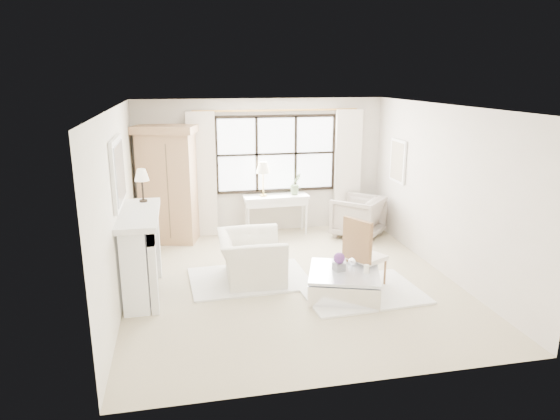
# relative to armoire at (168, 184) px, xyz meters

# --- Properties ---
(floor) EXTENTS (5.50, 5.50, 0.00)m
(floor) POSITION_rel_armoire_xyz_m (1.86, -2.42, -1.14)
(floor) COLOR #C4B492
(floor) RESTS_ON ground
(ceiling) EXTENTS (5.50, 5.50, 0.00)m
(ceiling) POSITION_rel_armoire_xyz_m (1.86, -2.42, 1.56)
(ceiling) COLOR white
(ceiling) RESTS_ON ground
(wall_back) EXTENTS (5.00, 0.00, 5.00)m
(wall_back) POSITION_rel_armoire_xyz_m (1.86, 0.33, 0.21)
(wall_back) COLOR beige
(wall_back) RESTS_ON ground
(wall_front) EXTENTS (5.00, 0.00, 5.00)m
(wall_front) POSITION_rel_armoire_xyz_m (1.86, -5.17, 0.21)
(wall_front) COLOR silver
(wall_front) RESTS_ON ground
(wall_left) EXTENTS (0.00, 5.50, 5.50)m
(wall_left) POSITION_rel_armoire_xyz_m (-0.64, -2.42, 0.21)
(wall_left) COLOR white
(wall_left) RESTS_ON ground
(wall_right) EXTENTS (0.00, 5.50, 5.50)m
(wall_right) POSITION_rel_armoire_xyz_m (4.36, -2.42, 0.21)
(wall_right) COLOR beige
(wall_right) RESTS_ON ground
(window_pane) EXTENTS (2.40, 0.02, 1.50)m
(window_pane) POSITION_rel_armoire_xyz_m (2.16, 0.31, 0.46)
(window_pane) COLOR white
(window_pane) RESTS_ON wall_back
(window_frame) EXTENTS (2.50, 0.04, 1.50)m
(window_frame) POSITION_rel_armoire_xyz_m (2.16, 0.30, 0.46)
(window_frame) COLOR black
(window_frame) RESTS_ON wall_back
(curtain_rod) EXTENTS (3.30, 0.04, 0.04)m
(curtain_rod) POSITION_rel_armoire_xyz_m (2.16, 0.25, 1.33)
(curtain_rod) COLOR #C89245
(curtain_rod) RESTS_ON wall_back
(curtain_left) EXTENTS (0.55, 0.10, 2.47)m
(curtain_left) POSITION_rel_armoire_xyz_m (0.66, 0.23, 0.10)
(curtain_left) COLOR silver
(curtain_left) RESTS_ON ground
(curtain_right) EXTENTS (0.55, 0.10, 2.47)m
(curtain_right) POSITION_rel_armoire_xyz_m (3.66, 0.23, 0.10)
(curtain_right) COLOR white
(curtain_right) RESTS_ON ground
(fireplace) EXTENTS (0.58, 1.66, 1.26)m
(fireplace) POSITION_rel_armoire_xyz_m (-0.41, -2.42, -0.49)
(fireplace) COLOR white
(fireplace) RESTS_ON ground
(mirror_frame) EXTENTS (0.05, 1.15, 0.95)m
(mirror_frame) POSITION_rel_armoire_xyz_m (-0.61, -2.42, 0.70)
(mirror_frame) COLOR white
(mirror_frame) RESTS_ON wall_left
(mirror_glass) EXTENTS (0.02, 1.00, 0.80)m
(mirror_glass) POSITION_rel_armoire_xyz_m (-0.58, -2.42, 0.70)
(mirror_glass) COLOR silver
(mirror_glass) RESTS_ON wall_left
(art_frame) EXTENTS (0.04, 0.62, 0.82)m
(art_frame) POSITION_rel_armoire_xyz_m (4.33, -0.72, 0.41)
(art_frame) COLOR white
(art_frame) RESTS_ON wall_right
(art_canvas) EXTENTS (0.01, 0.52, 0.72)m
(art_canvas) POSITION_rel_armoire_xyz_m (4.31, -0.72, 0.41)
(art_canvas) COLOR #B9A98F
(art_canvas) RESTS_ON wall_right
(mantel_lamp) EXTENTS (0.22, 0.22, 0.51)m
(mantel_lamp) POSITION_rel_armoire_xyz_m (-0.34, -1.83, 0.51)
(mantel_lamp) COLOR black
(mantel_lamp) RESTS_ON fireplace
(armoire) EXTENTS (1.26, 0.97, 2.24)m
(armoire) POSITION_rel_armoire_xyz_m (0.00, 0.00, 0.00)
(armoire) COLOR tan
(armoire) RESTS_ON floor
(console_table) EXTENTS (1.32, 0.50, 0.80)m
(console_table) POSITION_rel_armoire_xyz_m (2.10, 0.04, -0.74)
(console_table) COLOR white
(console_table) RESTS_ON floor
(console_lamp) EXTENTS (0.28, 0.28, 0.69)m
(console_lamp) POSITION_rel_armoire_xyz_m (1.84, 0.06, 0.22)
(console_lamp) COLOR #AB893B
(console_lamp) RESTS_ON console_table
(orchid_plant) EXTENTS (0.29, 0.26, 0.44)m
(orchid_plant) POSITION_rel_armoire_xyz_m (2.51, 0.05, -0.12)
(orchid_plant) COLOR #5B714B
(orchid_plant) RESTS_ON console_table
(side_table) EXTENTS (0.40, 0.40, 0.51)m
(side_table) POSITION_rel_armoire_xyz_m (1.65, -1.24, -0.81)
(side_table) COLOR silver
(side_table) RESTS_ON floor
(rug_left) EXTENTS (1.90, 1.38, 0.03)m
(rug_left) POSITION_rel_armoire_xyz_m (1.22, -2.21, -1.12)
(rug_left) COLOR white
(rug_left) RESTS_ON floor
(rug_right) EXTENTS (1.83, 1.43, 0.03)m
(rug_right) POSITION_rel_armoire_xyz_m (2.79, -3.04, -1.12)
(rug_right) COLOR white
(rug_right) RESTS_ON floor
(club_armchair) EXTENTS (1.04, 1.18, 0.74)m
(club_armchair) POSITION_rel_armoire_xyz_m (1.26, -2.22, -0.77)
(club_armchair) COLOR white
(club_armchair) RESTS_ON floor
(wingback_chair) EXTENTS (1.25, 1.25, 0.82)m
(wingback_chair) POSITION_rel_armoire_xyz_m (3.67, -0.45, -0.73)
(wingback_chair) COLOR #A5978B
(wingback_chair) RESTS_ON floor
(french_chair) EXTENTS (0.66, 0.65, 1.08)m
(french_chair) POSITION_rel_armoire_xyz_m (2.92, -2.80, -0.83)
(french_chair) COLOR #96693F
(french_chair) RESTS_ON floor
(coffee_table) EXTENTS (1.27, 1.27, 0.38)m
(coffee_table) POSITION_rel_armoire_xyz_m (2.50, -3.06, -0.96)
(coffee_table) COLOR silver
(coffee_table) RESTS_ON floor
(planter_box) EXTENTS (0.18, 0.18, 0.11)m
(planter_box) POSITION_rel_armoire_xyz_m (2.43, -3.03, -0.70)
(planter_box) COLOR slate
(planter_box) RESTS_ON coffee_table
(planter_flowers) EXTENTS (0.16, 0.16, 0.16)m
(planter_flowers) POSITION_rel_armoire_xyz_m (2.43, -3.03, -0.57)
(planter_flowers) COLOR #602F75
(planter_flowers) RESTS_ON planter_box
(pillar_candle) EXTENTS (0.08, 0.08, 0.12)m
(pillar_candle) POSITION_rel_armoire_xyz_m (2.79, -3.19, -0.70)
(pillar_candle) COLOR white
(pillar_candle) RESTS_ON coffee_table
(coffee_vase) EXTENTS (0.20, 0.20, 0.17)m
(coffee_vase) POSITION_rel_armoire_xyz_m (2.72, -2.85, -0.68)
(coffee_vase) COLOR white
(coffee_vase) RESTS_ON coffee_table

